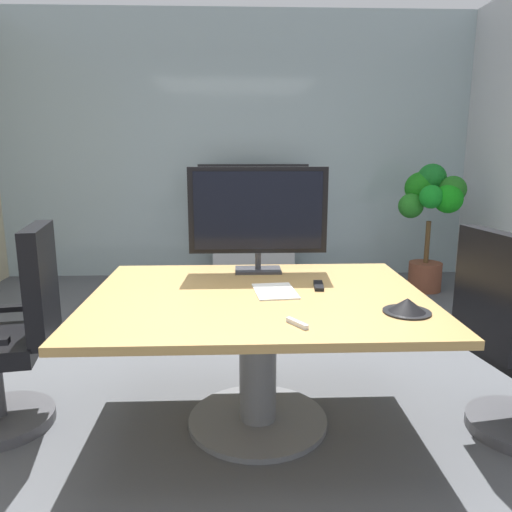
{
  "coord_description": "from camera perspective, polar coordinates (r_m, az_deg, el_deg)",
  "views": [
    {
      "loc": [
        0.01,
        -2.61,
        1.48
      ],
      "look_at": [
        0.12,
        0.11,
        0.88
      ],
      "focal_mm": 34.79,
      "sensor_mm": 36.0,
      "label": 1
    }
  ],
  "objects": [
    {
      "name": "paper_notepad",
      "position": [
        2.63,
        2.19,
        -4.06
      ],
      "size": [
        0.24,
        0.32,
        0.01
      ],
      "primitive_type": "cube",
      "rotation": [
        0.0,
        0.0,
        0.1
      ],
      "color": "white",
      "rests_on": "conference_table"
    },
    {
      "name": "conference_phone",
      "position": [
        2.4,
        16.99,
        -5.56
      ],
      "size": [
        0.22,
        0.22,
        0.07
      ],
      "color": "black",
      "rests_on": "conference_table"
    },
    {
      "name": "remote_control",
      "position": [
        2.73,
        7.21,
        -3.4
      ],
      "size": [
        0.07,
        0.17,
        0.02
      ],
      "primitive_type": "cube",
      "rotation": [
        0.0,
        0.0,
        -0.11
      ],
      "color": "black",
      "rests_on": "conference_table"
    },
    {
      "name": "wall_back_glass_partition",
      "position": [
        5.82,
        -2.45,
        12.32
      ],
      "size": [
        5.44,
        0.1,
        2.97
      ],
      "primitive_type": "cube",
      "color": "#9EB2B7",
      "rests_on": "ground"
    },
    {
      "name": "ground_plane",
      "position": [
        3.0,
        -2.29,
        -17.23
      ],
      "size": [
        7.41,
        7.41,
        0.0
      ],
      "primitive_type": "plane",
      "color": "#515459"
    },
    {
      "name": "whiteboard_marker",
      "position": [
        2.15,
        4.74,
        -7.71
      ],
      "size": [
        0.09,
        0.12,
        0.02
      ],
      "primitive_type": "cube",
      "rotation": [
        0.0,
        0.0,
        -1.01
      ],
      "color": "silver",
      "rests_on": "conference_table"
    },
    {
      "name": "tv_monitor",
      "position": [
        3.0,
        0.24,
        4.93
      ],
      "size": [
        0.84,
        0.18,
        0.64
      ],
      "color": "#333338",
      "rests_on": "conference_table"
    },
    {
      "name": "wall_display_unit",
      "position": [
        5.56,
        -0.31,
        1.55
      ],
      "size": [
        1.2,
        0.36,
        1.31
      ],
      "color": "#B7BABC",
      "rests_on": "ground"
    },
    {
      "name": "potted_plant",
      "position": [
        5.44,
        19.43,
        5.1
      ],
      "size": [
        0.65,
        0.56,
        1.32
      ],
      "color": "brown",
      "rests_on": "ground"
    },
    {
      "name": "office_chair_left",
      "position": [
        2.97,
        -26.26,
        -9.19
      ],
      "size": [
        0.63,
        0.61,
        1.09
      ],
      "rotation": [
        0.0,
        0.0,
        -1.4
      ],
      "color": "#4C4C51",
      "rests_on": "ground"
    },
    {
      "name": "conference_table",
      "position": [
        2.64,
        0.22,
        -8.2
      ],
      "size": [
        1.73,
        1.35,
        0.73
      ],
      "color": "#B2894C",
      "rests_on": "ground"
    }
  ]
}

